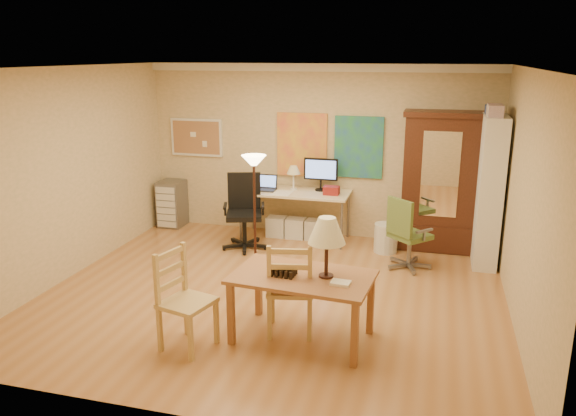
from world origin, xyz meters
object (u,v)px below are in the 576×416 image
(computer_desk, at_px, (298,210))
(armoire, at_px, (439,191))
(office_chair_green, at_px, (407,250))
(office_chair_black, at_px, (245,228))
(dining_table, at_px, (311,263))
(bookshelf, at_px, (489,192))

(computer_desk, relative_size, armoire, 0.83)
(office_chair_green, height_order, armoire, armoire)
(computer_desk, distance_m, office_chair_black, 0.93)
(dining_table, xyz_separation_m, armoire, (1.20, 3.21, 0.06))
(office_chair_green, bearing_deg, armoire, 69.01)
(bookshelf, bearing_deg, dining_table, -123.82)
(office_chair_black, height_order, office_chair_green, office_chair_black)
(dining_table, bearing_deg, bookshelf, 56.18)
(office_chair_black, xyz_separation_m, bookshelf, (3.45, 0.27, 0.73))
(armoire, xyz_separation_m, bookshelf, (0.66, -0.44, 0.13))
(office_chair_green, relative_size, armoire, 0.49)
(office_chair_green, relative_size, bookshelf, 0.49)
(dining_table, bearing_deg, computer_desk, 106.47)
(computer_desk, distance_m, armoire, 2.17)
(computer_desk, height_order, bookshelf, bookshelf)
(computer_desk, bearing_deg, office_chair_green, -26.16)
(armoire, bearing_deg, office_chair_green, -110.99)
(office_chair_black, distance_m, bookshelf, 3.54)
(computer_desk, bearing_deg, bookshelf, -7.36)
(dining_table, height_order, computer_desk, dining_table)
(dining_table, xyz_separation_m, office_chair_black, (-1.59, 2.50, -0.53))
(dining_table, bearing_deg, office_chair_green, 69.77)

